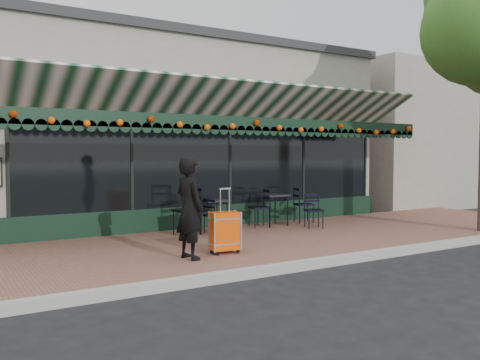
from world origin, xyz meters
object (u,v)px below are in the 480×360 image
chair_b_left (187,211)px  chair_b_right (215,216)px  chair_a_left (259,208)px  chair_b_front (197,212)px  chair_a_right (304,205)px  cafe_table_a (273,197)px  suitcase (225,232)px  chair_a_front (314,211)px  woman (189,208)px  cafe_table_b (213,203)px

chair_b_left → chair_b_right: (0.58, -0.13, -0.12)m
chair_a_left → chair_b_front: 1.88m
chair_a_right → cafe_table_a: bearing=108.7°
suitcase → chair_a_left: bearing=52.8°
chair_a_left → chair_a_front: chair_a_left is taller
woman → cafe_table_a: bearing=-63.9°
chair_a_left → chair_a_right: 1.35m
cafe_table_a → chair_a_left: 0.45m
chair_a_right → chair_b_left: size_ratio=0.88×
chair_a_right → chair_b_front: bearing=114.8°
chair_a_left → chair_b_right: size_ratio=1.16×
chair_a_front → chair_b_front: bearing=-165.6°
cafe_table_a → chair_a_left: bearing=-178.8°
chair_a_left → chair_b_right: chair_a_left is taller
suitcase → chair_b_front: 1.90m
chair_b_front → chair_a_left: bearing=8.5°
suitcase → cafe_table_b: 2.70m
cafe_table_a → suitcase: bearing=-138.6°
woman → chair_b_front: woman is taller
cafe_table_a → chair_a_right: size_ratio=0.85×
suitcase → chair_a_left: suitcase is taller
woman → cafe_table_b: bearing=-45.1°
chair_a_right → chair_b_left: bearing=109.8°
chair_b_left → woman: bearing=-35.3°
woman → chair_b_front: 2.26m
woman → chair_a_front: (3.89, 1.58, -0.43)m
suitcase → cafe_table_b: suitcase is taller
suitcase → chair_b_right: bearing=73.0°
suitcase → chair_a_right: size_ratio=1.27×
chair_b_left → cafe_table_b: bearing=101.4°
woman → cafe_table_a: woman is taller
chair_b_right → suitcase: bearing=139.8°
chair_a_front → chair_a_left: bearing=161.7°
cafe_table_a → chair_b_left: (-2.30, -0.17, -0.17)m
woman → chair_a_left: (2.94, 2.38, -0.38)m
chair_a_right → chair_a_front: chair_a_right is taller
cafe_table_a → chair_b_right: size_ratio=0.99×
chair_b_left → chair_a_right: bearing=83.1°
woman → chair_b_right: (1.61, 2.10, -0.45)m
chair_b_left → chair_b_right: size_ratio=1.32×
suitcase → chair_a_right: suitcase is taller
chair_b_right → chair_a_left: bearing=-94.1°
cafe_table_b → chair_a_left: 1.15m
chair_a_right → chair_b_left: (-3.26, -0.21, 0.06)m
suitcase → chair_b_front: suitcase is taller
woman → chair_b_right: woman is taller
chair_b_right → cafe_table_a: bearing=-96.5°
chair_a_front → suitcase: bearing=-133.0°
chair_a_left → chair_a_right: (1.35, 0.05, -0.00)m
woman → chair_a_right: 4.94m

